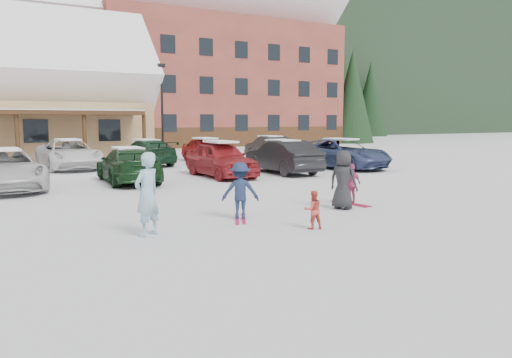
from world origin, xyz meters
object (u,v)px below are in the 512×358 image
lamp_post (162,104)px  parked_car_2 (4,170)px  toddler_red (313,210)px  parked_car_10 (69,154)px  alpine_hotel (194,59)px  child_navy (240,191)px  adult_skier (147,194)px  parked_car_11 (146,152)px  parked_car_6 (341,154)px  parked_car_12 (205,150)px  bystander_dark (343,180)px  parked_car_5 (283,157)px  parked_car_13 (270,148)px  child_magenta (352,184)px  parked_car_4 (221,159)px  parked_car_3 (128,165)px

lamp_post → parked_car_2: (-10.77, -13.95, -2.84)m
toddler_red → parked_car_10: size_ratio=0.16×
alpine_hotel → child_navy: (-14.39, -36.93, -7.91)m
adult_skier → parked_car_11: 17.25m
parked_car_6 → parked_car_10: 13.83m
parked_car_6 → parked_car_12: 8.35m
lamp_post → bystander_dark: 23.23m
parked_car_5 → parked_car_10: 10.92m
alpine_hotel → parked_car_13: 22.94m
child_navy → parked_car_12: size_ratio=0.35×
child_navy → child_magenta: 3.91m
child_navy → parked_car_4: parked_car_4 is taller
parked_car_4 → parked_car_11: (-1.08, 7.14, -0.08)m
lamp_post → toddler_red: 25.27m
lamp_post → parked_car_6: lamp_post is taller
parked_car_3 → parked_car_12: (6.66, 7.48, 0.01)m
parked_car_6 → parked_car_3: bearing=172.9°
parked_car_2 → parked_car_12: parked_car_2 is taller
parked_car_4 → bystander_dark: bearing=-93.4°
parked_car_13 → parked_car_5: bearing=66.2°
parked_car_10 → parked_car_12: (7.75, 0.46, -0.04)m
bystander_dark → parked_car_3: bystander_dark is taller
lamp_post → parked_car_10: (-7.46, -7.05, -2.82)m
parked_car_4 → parked_car_5: 3.14m
parked_car_11 → adult_skier: bearing=67.0°
toddler_red → parked_car_11: bearing=-80.6°
parked_car_10 → parked_car_5: bearing=-43.1°
child_magenta → parked_car_10: (-5.38, 15.35, 0.15)m
child_magenta → parked_car_12: (2.37, 15.81, 0.10)m
parked_car_5 → parked_car_6: size_ratio=0.86×
parked_car_2 → lamp_post: bearing=50.6°
parked_car_6 → toddler_red: bearing=-140.9°
parked_car_12 → parked_car_6: bearing=-59.1°
alpine_hotel → lamp_post: bearing=-120.6°
parked_car_6 → parked_car_4: bearing=173.6°
alpine_hotel → bystander_dark: alpine_hotel is taller
parked_car_3 → parked_car_13: size_ratio=1.07×
child_navy → parked_car_12: (6.26, 16.14, -0.01)m
adult_skier → toddler_red: adult_skier is taller
child_navy → bystander_dark: size_ratio=0.87×
toddler_red → parked_car_13: size_ratio=0.20×
parked_car_11 → parked_car_13: 7.92m
toddler_red → parked_car_6: bearing=-117.0°
parked_car_2 → parked_car_4: parked_car_4 is taller
parked_car_2 → parked_car_13: size_ratio=1.18×
parked_car_12 → parked_car_13: size_ratio=0.93×
parked_car_3 → parked_car_10: 7.10m
parked_car_3 → parked_car_5: size_ratio=1.02×
parked_car_11 → parked_car_12: size_ratio=1.16×
adult_skier → bystander_dark: 5.76m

